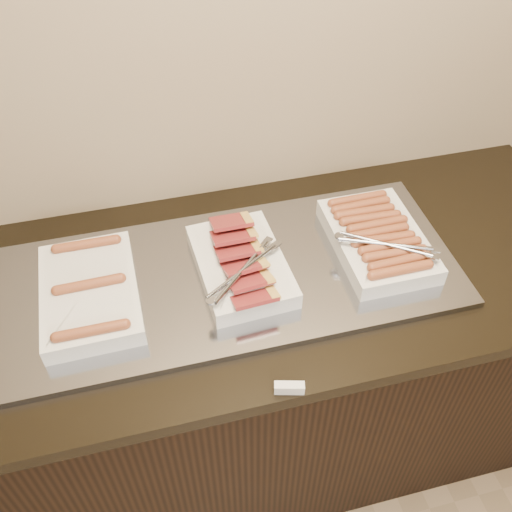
# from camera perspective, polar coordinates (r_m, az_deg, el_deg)

# --- Properties ---
(counter) EXTENTS (2.06, 0.76, 0.90)m
(counter) POSITION_cam_1_polar(r_m,az_deg,el_deg) (1.86, -1.45, -11.47)
(counter) COLOR black
(counter) RESTS_ON ground
(warming_tray) EXTENTS (1.20, 0.50, 0.02)m
(warming_tray) POSITION_cam_1_polar(r_m,az_deg,el_deg) (1.50, -2.72, -2.10)
(warming_tray) COLOR gray
(warming_tray) RESTS_ON counter
(dish_left) EXTENTS (0.24, 0.35, 0.07)m
(dish_left) POSITION_cam_1_polar(r_m,az_deg,el_deg) (1.47, -16.27, -3.52)
(dish_left) COLOR silver
(dish_left) RESTS_ON warming_tray
(dish_center) EXTENTS (0.25, 0.35, 0.09)m
(dish_center) POSITION_cam_1_polar(r_m,az_deg,el_deg) (1.47, -1.51, -0.88)
(dish_center) COLOR silver
(dish_center) RESTS_ON warming_tray
(dish_right) EXTENTS (0.26, 0.35, 0.08)m
(dish_right) POSITION_cam_1_polar(r_m,az_deg,el_deg) (1.57, 12.12, 1.68)
(dish_right) COLOR silver
(dish_right) RESTS_ON warming_tray
(label_holder) EXTENTS (0.07, 0.04, 0.03)m
(label_holder) POSITION_cam_1_polar(r_m,az_deg,el_deg) (1.29, 3.35, -13.03)
(label_holder) COLOR silver
(label_holder) RESTS_ON counter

